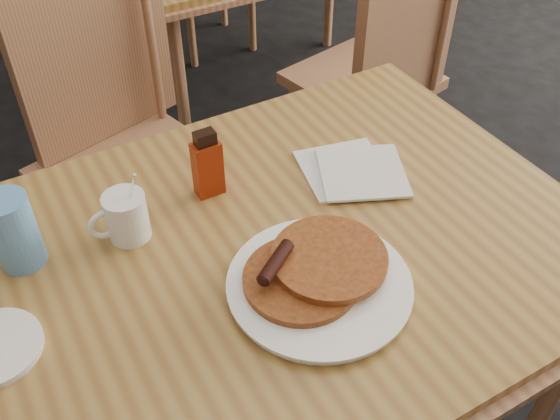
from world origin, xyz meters
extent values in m
cube|color=olive|center=(-0.05, 0.01, 0.73)|extent=(1.32, 0.88, 0.04)
cube|color=#AB7650|center=(-0.05, 0.01, 0.71)|extent=(1.36, 0.92, 0.02)
cylinder|color=#AB7650|center=(0.53, 0.37, 0.35)|extent=(0.04, 0.04, 0.71)
cylinder|color=#AB7650|center=(0.27, 1.14, 0.35)|extent=(0.04, 0.04, 0.71)
cube|color=#AB7650|center=(-0.06, 0.66, 0.49)|extent=(0.56, 0.56, 0.04)
cube|color=#AB7650|center=(-0.06, 0.86, 0.76)|extent=(0.45, 0.16, 0.50)
cylinder|color=#AB7650|center=(-0.24, 0.47, 0.23)|extent=(0.04, 0.04, 0.47)
cylinder|color=#AB7650|center=(0.13, 0.84, 0.23)|extent=(0.04, 0.04, 0.47)
cylinder|color=#AB7650|center=(0.65, 1.95, 0.21)|extent=(0.04, 0.04, 0.42)
cube|color=#AB7650|center=(0.81, 0.81, 0.45)|extent=(0.50, 0.50, 0.04)
cube|color=#AB7650|center=(0.81, 0.62, 0.70)|extent=(0.42, 0.12, 0.46)
cylinder|color=#AB7650|center=(0.64, 0.64, 0.22)|extent=(0.04, 0.04, 0.43)
cylinder|color=#AB7650|center=(0.98, 0.98, 0.22)|extent=(0.04, 0.04, 0.43)
cylinder|color=white|center=(0.02, -0.12, 0.76)|extent=(0.31, 0.31, 0.02)
cylinder|color=white|center=(0.02, -0.12, 0.77)|extent=(0.32, 0.32, 0.01)
cylinder|color=#A14D21|center=(0.00, -0.10, 0.78)|extent=(0.20, 0.20, 0.01)
cylinder|color=#A14D21|center=(0.06, -0.10, 0.79)|extent=(0.20, 0.20, 0.01)
cylinder|color=black|center=(-0.04, -0.08, 0.81)|extent=(0.09, 0.07, 0.02)
cylinder|color=white|center=(-0.21, 0.17, 0.80)|extent=(0.08, 0.08, 0.09)
torus|color=white|center=(-0.25, 0.17, 0.80)|extent=(0.06, 0.01, 0.06)
cylinder|color=black|center=(-0.21, 0.17, 0.84)|extent=(0.07, 0.07, 0.01)
cylinder|color=white|center=(-0.20, 0.17, 0.83)|extent=(0.04, 0.04, 0.14)
cube|color=maroon|center=(-0.03, 0.21, 0.81)|extent=(0.06, 0.04, 0.12)
cube|color=black|center=(-0.03, 0.21, 0.88)|extent=(0.04, 0.03, 0.03)
cube|color=silver|center=(0.25, 0.13, 0.75)|extent=(0.21, 0.21, 0.01)
cube|color=silver|center=(0.27, 0.10, 0.76)|extent=(0.23, 0.23, 0.01)
cylinder|color=#5C99D9|center=(-0.40, 0.20, 0.82)|extent=(0.10, 0.10, 0.14)
camera|label=1|loc=(-0.39, -0.69, 1.57)|focal=40.00mm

